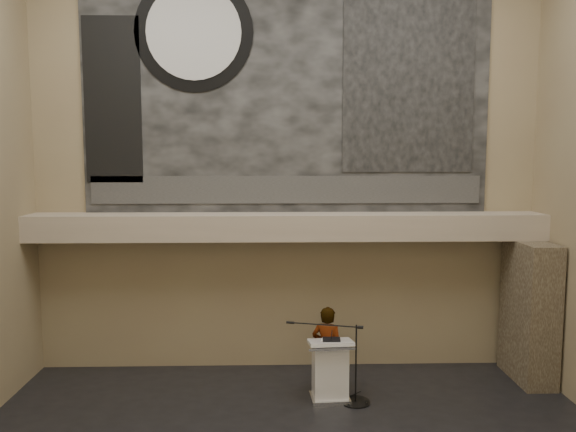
{
  "coord_description": "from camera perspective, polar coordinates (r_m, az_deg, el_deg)",
  "views": [
    {
      "loc": [
        -0.29,
        -7.25,
        4.33
      ],
      "look_at": [
        0.0,
        3.2,
        3.2
      ],
      "focal_mm": 35.0,
      "sensor_mm": 36.0,
      "label": 1
    }
  ],
  "objects": [
    {
      "name": "wall_back",
      "position": [
        11.25,
        -0.11,
        5.76
      ],
      "size": [
        10.0,
        0.02,
        8.5
      ],
      "primitive_type": "cube",
      "color": "#8A7557",
      "rests_on": "floor"
    },
    {
      "name": "wall_front",
      "position": [
        3.26,
        3.48,
        4.73
      ],
      "size": [
        10.0,
        0.02,
        8.5
      ],
      "primitive_type": "cube",
      "color": "#8A7557",
      "rests_on": "floor"
    },
    {
      "name": "soffit",
      "position": [
        10.94,
        -0.06,
        -1.08
      ],
      "size": [
        10.0,
        0.8,
        0.5
      ],
      "primitive_type": "cube",
      "color": "tan",
      "rests_on": "wall_back"
    },
    {
      "name": "sprinkler_left",
      "position": [
        11.0,
        -8.42,
        -2.57
      ],
      "size": [
        0.04,
        0.04,
        0.06
      ],
      "primitive_type": "cylinder",
      "color": "#B2893D",
      "rests_on": "soffit"
    },
    {
      "name": "sprinkler_right",
      "position": [
        11.14,
        9.78,
        -2.49
      ],
      "size": [
        0.04,
        0.04,
        0.06
      ],
      "primitive_type": "cylinder",
      "color": "#B2893D",
      "rests_on": "soffit"
    },
    {
      "name": "banner",
      "position": [
        11.3,
        -0.11,
        13.13
      ],
      "size": [
        8.0,
        0.05,
        5.0
      ],
      "primitive_type": "cube",
      "color": "black",
      "rests_on": "wall_back"
    },
    {
      "name": "banner_text_strip",
      "position": [
        11.2,
        -0.1,
        2.69
      ],
      "size": [
        7.76,
        0.02,
        0.55
      ],
      "primitive_type": "cube",
      "color": "#303030",
      "rests_on": "banner"
    },
    {
      "name": "banner_clock_rim",
      "position": [
        11.52,
        -9.55,
        17.96
      ],
      "size": [
        2.3,
        0.02,
        2.3
      ],
      "primitive_type": "cylinder",
      "rotation": [
        1.57,
        0.0,
        0.0
      ],
      "color": "black",
      "rests_on": "banner"
    },
    {
      "name": "banner_clock_face",
      "position": [
        11.51,
        -9.57,
        17.98
      ],
      "size": [
        1.84,
        0.02,
        1.84
      ],
      "primitive_type": "cylinder",
      "rotation": [
        1.57,
        0.0,
        0.0
      ],
      "color": "silver",
      "rests_on": "banner"
    },
    {
      "name": "banner_building_print",
      "position": [
        11.59,
        12.18,
        13.32
      ],
      "size": [
        2.6,
        0.02,
        3.6
      ],
      "primitive_type": "cube",
      "color": "black",
      "rests_on": "banner"
    },
    {
      "name": "banner_brick_print",
      "position": [
        11.65,
        -17.4,
        11.16
      ],
      "size": [
        1.1,
        0.02,
        3.2
      ],
      "primitive_type": "cube",
      "color": "black",
      "rests_on": "banner"
    },
    {
      "name": "stone_pier",
      "position": [
        11.89,
        23.32,
        -8.86
      ],
      "size": [
        0.6,
        1.4,
        2.7
      ],
      "primitive_type": "cube",
      "color": "#433829",
      "rests_on": "floor"
    },
    {
      "name": "lectern",
      "position": [
        10.3,
        4.3,
        -15.37
      ],
      "size": [
        0.8,
        0.6,
        1.14
      ],
      "rotation": [
        0.0,
        0.0,
        0.08
      ],
      "color": "silver",
      "rests_on": "floor"
    },
    {
      "name": "binder",
      "position": [
        10.08,
        4.44,
        -12.44
      ],
      "size": [
        0.32,
        0.27,
        0.04
      ],
      "primitive_type": "cube",
      "rotation": [
        0.0,
        0.0,
        -0.06
      ],
      "color": "black",
      "rests_on": "lectern"
    },
    {
      "name": "papers",
      "position": [
        10.09,
        3.92,
        -12.5
      ],
      "size": [
        0.25,
        0.3,
        0.0
      ],
      "primitive_type": "cube",
      "rotation": [
        0.0,
        0.0,
        -0.24
      ],
      "color": "white",
      "rests_on": "lectern"
    },
    {
      "name": "speaker_person",
      "position": [
        10.56,
        4.01,
        -13.38
      ],
      "size": [
        0.69,
        0.58,
        1.6
      ],
      "primitive_type": "imported",
      "rotation": [
        0.0,
        0.0,
        2.75
      ],
      "color": "silver",
      "rests_on": "floor"
    },
    {
      "name": "mic_stand",
      "position": [
        10.39,
        6.62,
        -17.23
      ],
      "size": [
        1.47,
        0.58,
        1.41
      ],
      "rotation": [
        0.0,
        0.0,
        -0.25
      ],
      "color": "black",
      "rests_on": "floor"
    }
  ]
}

